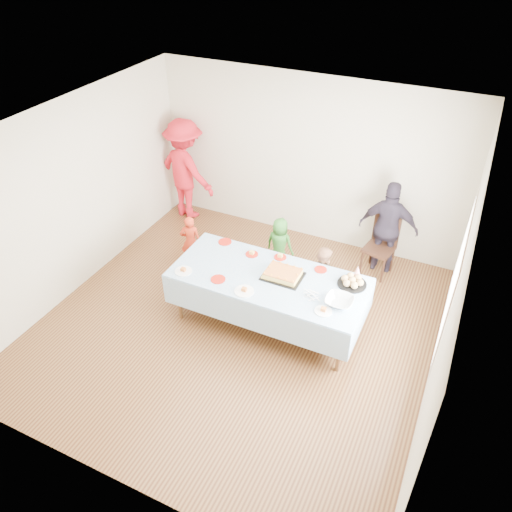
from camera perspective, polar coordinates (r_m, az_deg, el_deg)
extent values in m
plane|color=#482614|center=(6.83, -2.13, -7.79)|extent=(5.00, 5.00, 0.00)
cube|color=beige|center=(7.99, 5.95, 10.76)|extent=(5.00, 0.04, 2.70)
cube|color=beige|center=(4.50, -17.63, -14.90)|extent=(5.00, 0.04, 2.70)
cube|color=beige|center=(7.33, -20.18, 6.20)|extent=(0.04, 5.00, 2.70)
cube|color=beige|center=(5.51, 21.46, -4.75)|extent=(0.04, 5.00, 2.70)
cube|color=white|center=(5.34, -2.78, 13.66)|extent=(5.00, 5.00, 0.04)
cube|color=#472B16|center=(5.58, 21.76, -2.27)|extent=(0.03, 1.75, 1.35)
cylinder|color=#55321D|center=(6.78, -8.80, -4.60)|extent=(0.06, 0.06, 0.73)
cylinder|color=#55321D|center=(6.08, 9.55, -10.44)|extent=(0.06, 0.06, 0.73)
cylinder|color=#55321D|center=(7.32, -5.30, -0.77)|extent=(0.06, 0.06, 0.73)
cylinder|color=#55321D|center=(6.69, 11.71, -5.65)|extent=(0.06, 0.06, 0.73)
cube|color=#55321D|center=(6.38, 1.43, -2.59)|extent=(2.40, 1.00, 0.04)
cube|color=white|center=(6.36, 1.43, -2.42)|extent=(2.50, 1.10, 0.01)
cube|color=black|center=(6.36, 3.07, -2.33)|extent=(0.50, 0.39, 0.01)
cube|color=#F0D45B|center=(6.34, 3.08, -2.06)|extent=(0.43, 0.32, 0.06)
cube|color=#964D22|center=(6.31, 3.10, -1.79)|extent=(0.43, 0.32, 0.01)
cylinder|color=black|center=(6.34, 10.91, -3.15)|extent=(0.37, 0.37, 0.02)
sphere|color=tan|center=(6.29, 11.81, -2.99)|extent=(0.09, 0.09, 0.09)
sphere|color=tan|center=(6.37, 11.59, -2.44)|extent=(0.09, 0.09, 0.09)
sphere|color=tan|center=(6.38, 10.76, -2.22)|extent=(0.09, 0.09, 0.09)
sphere|color=tan|center=(6.32, 10.12, -2.53)|extent=(0.09, 0.09, 0.09)
sphere|color=tan|center=(6.25, 10.32, -3.08)|extent=(0.09, 0.09, 0.09)
sphere|color=tan|center=(6.24, 11.17, -3.31)|extent=(0.09, 0.09, 0.09)
sphere|color=tan|center=(6.31, 10.96, -2.76)|extent=(0.09, 0.09, 0.09)
imported|color=silver|center=(6.01, 9.49, -5.12)|extent=(0.33, 0.33, 0.08)
cone|color=white|center=(6.40, 11.50, -1.84)|extent=(0.11, 0.11, 0.19)
cylinder|color=#B9190D|center=(7.00, -3.57, 1.63)|extent=(0.19, 0.19, 0.01)
cylinder|color=#B9190D|center=(6.74, -0.48, 0.21)|extent=(0.17, 0.17, 0.01)
cylinder|color=#B9190D|center=(6.69, 2.78, -0.13)|extent=(0.17, 0.17, 0.01)
cylinder|color=#B9190D|center=(6.52, 7.40, -1.55)|extent=(0.17, 0.17, 0.01)
cylinder|color=#B9190D|center=(6.32, -4.36, -2.67)|extent=(0.19, 0.19, 0.01)
cylinder|color=white|center=(6.51, -8.30, -1.72)|extent=(0.23, 0.23, 0.01)
cylinder|color=white|center=(6.13, -1.36, -4.03)|extent=(0.24, 0.24, 0.01)
cylinder|color=white|center=(5.90, 7.69, -6.26)|extent=(0.21, 0.21, 0.01)
cylinder|color=black|center=(7.72, 11.93, -0.78)|extent=(0.03, 0.03, 0.42)
cylinder|color=black|center=(7.62, 14.27, -1.68)|extent=(0.03, 0.03, 0.42)
cylinder|color=black|center=(7.98, 13.02, 0.44)|extent=(0.03, 0.03, 0.42)
cylinder|color=black|center=(7.89, 15.29, -0.42)|extent=(0.03, 0.03, 0.42)
cube|color=black|center=(7.67, 13.86, 0.77)|extent=(0.47, 0.47, 0.05)
cube|color=black|center=(7.68, 14.70, 3.00)|extent=(0.41, 0.11, 0.48)
imported|color=red|center=(7.68, -7.47, 1.65)|extent=(0.38, 0.32, 0.88)
imported|color=#2D7226|center=(7.54, 2.71, 1.29)|extent=(0.45, 0.31, 0.89)
imported|color=#AF7651|center=(6.92, 7.48, -2.29)|extent=(0.55, 0.49, 0.95)
imported|color=red|center=(8.79, -8.05, 9.73)|extent=(1.28, 0.93, 1.79)
imported|color=#2C2432|center=(7.62, 14.87, 3.10)|extent=(0.89, 0.41, 1.48)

